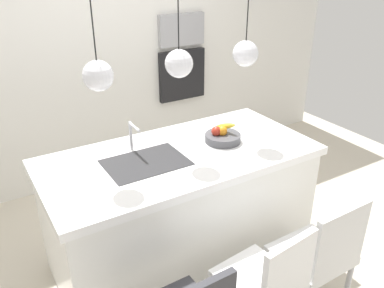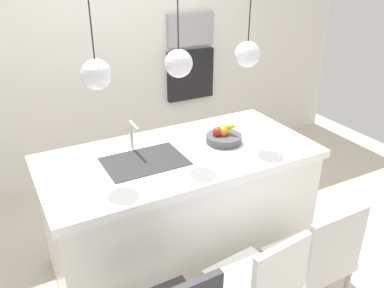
{
  "view_description": "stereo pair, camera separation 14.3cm",
  "coord_description": "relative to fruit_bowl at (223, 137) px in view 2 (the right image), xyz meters",
  "views": [
    {
      "loc": [
        -1.28,
        -2.26,
        2.26
      ],
      "look_at": [
        0.1,
        0.0,
        1.0
      ],
      "focal_mm": 37.57,
      "sensor_mm": 36.0,
      "label": 1
    },
    {
      "loc": [
        -1.15,
        -2.33,
        2.26
      ],
      "look_at": [
        0.1,
        0.0,
        1.0
      ],
      "focal_mm": 37.57,
      "sensor_mm": 36.0,
      "label": 2
    }
  ],
  "objects": [
    {
      "name": "pendant_light_right",
      "position": [
        0.17,
        -0.01,
        0.61
      ],
      "size": [
        0.19,
        0.19,
        0.79
      ],
      "color": "silver"
    },
    {
      "name": "kitchen_island",
      "position": [
        -0.38,
        -0.01,
        -0.52
      ],
      "size": [
        2.0,
        0.97,
        0.95
      ],
      "color": "white",
      "rests_on": "ground"
    },
    {
      "name": "pendant_light_center",
      "position": [
        -0.38,
        -0.01,
        0.61
      ],
      "size": [
        0.19,
        0.19,
        0.79
      ],
      "color": "silver"
    },
    {
      "name": "chair_middle",
      "position": [
        -0.35,
        -0.97,
        -0.49
      ],
      "size": [
        0.46,
        0.5,
        0.89
      ],
      "color": "white",
      "rests_on": "ground"
    },
    {
      "name": "sink_basin",
      "position": [
        -0.65,
        -0.01,
        -0.05
      ],
      "size": [
        0.56,
        0.4,
        0.02
      ],
      "primitive_type": "cube",
      "color": "#2D2D30",
      "rests_on": "kitchen_island"
    },
    {
      "name": "faucet",
      "position": [
        -0.65,
        0.2,
        0.1
      ],
      "size": [
        0.02,
        0.17,
        0.22
      ],
      "color": "silver",
      "rests_on": "kitchen_island"
    },
    {
      "name": "floor",
      "position": [
        -0.38,
        -0.01,
        -0.99
      ],
      "size": [
        6.6,
        6.6,
        0.0
      ],
      "primitive_type": "plane",
      "color": "beige",
      "rests_on": "ground"
    },
    {
      "name": "back_wall",
      "position": [
        -0.38,
        1.64,
        0.31
      ],
      "size": [
        6.0,
        0.1,
        2.6
      ],
      "primitive_type": "cube",
      "color": "silver",
      "rests_on": "ground"
    },
    {
      "name": "oven",
      "position": [
        0.55,
        1.57,
        0.02
      ],
      "size": [
        0.56,
        0.08,
        0.56
      ],
      "primitive_type": "cube",
      "color": "black",
      "rests_on": "back_wall"
    },
    {
      "name": "chair_far",
      "position": [
        0.1,
        -0.97,
        -0.47
      ],
      "size": [
        0.46,
        0.43,
        0.92
      ],
      "color": "silver",
      "rests_on": "ground"
    },
    {
      "name": "microwave",
      "position": [
        0.55,
        1.57,
        0.52
      ],
      "size": [
        0.54,
        0.08,
        0.34
      ],
      "primitive_type": "cube",
      "color": "#9E9EA3",
      "rests_on": "back_wall"
    },
    {
      "name": "fruit_bowl",
      "position": [
        0.0,
        0.0,
        0.0
      ],
      "size": [
        0.28,
        0.28,
        0.16
      ],
      "color": "#4C4C51",
      "rests_on": "kitchen_island"
    },
    {
      "name": "pendant_light_left",
      "position": [
        -0.93,
        -0.01,
        0.61
      ],
      "size": [
        0.19,
        0.19,
        0.79
      ],
      "color": "silver"
    }
  ]
}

